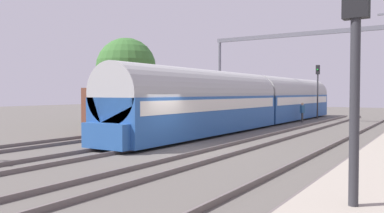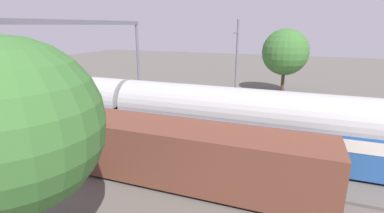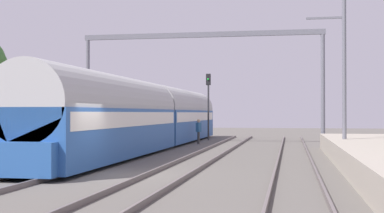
{
  "view_description": "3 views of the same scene",
  "coord_description": "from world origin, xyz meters",
  "px_view_note": "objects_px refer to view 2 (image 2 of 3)",
  "views": [
    {
      "loc": [
        9.95,
        -14.44,
        2.55
      ],
      "look_at": [
        -2.13,
        4.55,
        1.78
      ],
      "focal_mm": 36.62,
      "sensor_mm": 36.0,
      "label": 1
    },
    {
      "loc": [
        -18.13,
        3.37,
        7.46
      ],
      "look_at": [
        -0.22,
        10.11,
        2.03
      ],
      "focal_mm": 26.81,
      "sensor_mm": 36.0,
      "label": 2
    },
    {
      "loc": [
        6.22,
        -17.92,
        2.17
      ],
      "look_at": [
        -1.06,
        21.88,
        2.65
      ],
      "focal_mm": 50.4,
      "sensor_mm": 36.0,
      "label": 3
    }
  ],
  "objects_px": {
    "freight_car": "(191,155)",
    "catenary_gantry": "(80,46)",
    "railway_signal_far": "(34,75)",
    "person_crossing": "(89,107)",
    "passenger_train": "(128,109)"
  },
  "relations": [
    {
      "from": "passenger_train",
      "to": "person_crossing",
      "type": "height_order",
      "value": "passenger_train"
    },
    {
      "from": "passenger_train",
      "to": "catenary_gantry",
      "type": "distance_m",
      "value": 7.05
    },
    {
      "from": "passenger_train",
      "to": "catenary_gantry",
      "type": "relative_size",
      "value": 1.91
    },
    {
      "from": "passenger_train",
      "to": "person_crossing",
      "type": "distance_m",
      "value": 5.55
    },
    {
      "from": "person_crossing",
      "to": "railway_signal_far",
      "type": "distance_m",
      "value": 5.86
    },
    {
      "from": "person_crossing",
      "to": "railway_signal_far",
      "type": "bearing_deg",
      "value": -159.07
    },
    {
      "from": "person_crossing",
      "to": "passenger_train",
      "type": "bearing_deg",
      "value": -2.23
    },
    {
      "from": "freight_car",
      "to": "railway_signal_far",
      "type": "relative_size",
      "value": 2.46
    },
    {
      "from": "freight_car",
      "to": "railway_signal_far",
      "type": "distance_m",
      "value": 17.82
    },
    {
      "from": "passenger_train",
      "to": "railway_signal_far",
      "type": "height_order",
      "value": "railway_signal_far"
    },
    {
      "from": "catenary_gantry",
      "to": "person_crossing",
      "type": "bearing_deg",
      "value": -104.42
    },
    {
      "from": "freight_car",
      "to": "passenger_train",
      "type": "bearing_deg",
      "value": 55.37
    },
    {
      "from": "railway_signal_far",
      "to": "catenary_gantry",
      "type": "height_order",
      "value": "catenary_gantry"
    },
    {
      "from": "freight_car",
      "to": "catenary_gantry",
      "type": "distance_m",
      "value": 13.97
    },
    {
      "from": "railway_signal_far",
      "to": "catenary_gantry",
      "type": "relative_size",
      "value": 0.31
    }
  ]
}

